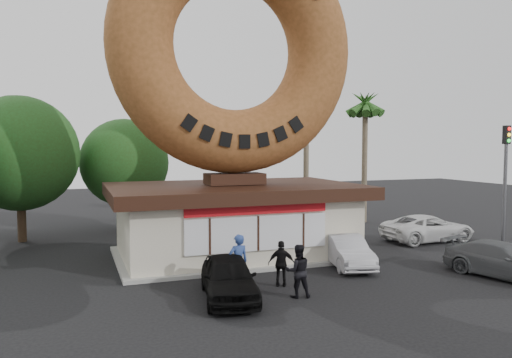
{
  "coord_description": "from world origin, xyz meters",
  "views": [
    {
      "loc": [
        -6.9,
        -15.61,
        5.12
      ],
      "look_at": [
        0.31,
        4.0,
        3.66
      ],
      "focal_mm": 35.0,
      "sensor_mm": 36.0,
      "label": 1
    }
  ],
  "objects": [
    {
      "name": "ground",
      "position": [
        0.0,
        0.0,
        0.0
      ],
      "size": [
        90.0,
        90.0,
        0.0
      ],
      "primitive_type": "plane",
      "color": "black",
      "rests_on": "ground"
    },
    {
      "name": "donut_shop",
      "position": [
        0.0,
        5.98,
        1.77
      ],
      "size": [
        11.2,
        7.2,
        3.8
      ],
      "color": "beige",
      "rests_on": "ground"
    },
    {
      "name": "giant_donut",
      "position": [
        0.0,
        6.0,
        9.42
      ],
      "size": [
        11.23,
        2.86,
        11.23
      ],
      "primitive_type": "torus",
      "rotation": [
        1.57,
        0.0,
        0.0
      ],
      "color": "#98572C",
      "rests_on": "donut_shop"
    },
    {
      "name": "tree_west",
      "position": [
        -9.5,
        13.0,
        4.64
      ],
      "size": [
        6.0,
        6.0,
        7.65
      ],
      "color": "#473321",
      "rests_on": "ground"
    },
    {
      "name": "tree_mid",
      "position": [
        -4.0,
        15.0,
        4.02
      ],
      "size": [
        5.2,
        5.2,
        6.63
      ],
      "color": "#473321",
      "rests_on": "ground"
    },
    {
      "name": "palm_near",
      "position": [
        7.5,
        14.0,
        8.41
      ],
      "size": [
        2.6,
        2.6,
        9.75
      ],
      "color": "#726651",
      "rests_on": "ground"
    },
    {
      "name": "palm_far",
      "position": [
        11.0,
        12.5,
        7.48
      ],
      "size": [
        2.6,
        2.6,
        8.75
      ],
      "color": "#726651",
      "rests_on": "ground"
    },
    {
      "name": "street_lamp",
      "position": [
        -1.86,
        16.0,
        4.48
      ],
      "size": [
        2.11,
        0.2,
        8.0
      ],
      "color": "#59595E",
      "rests_on": "ground"
    },
    {
      "name": "traffic_signal",
      "position": [
        14.0,
        3.99,
        3.87
      ],
      "size": [
        0.3,
        0.38,
        6.07
      ],
      "color": "#59595E",
      "rests_on": "ground"
    },
    {
      "name": "person_left",
      "position": [
        -1.54,
        0.77,
        0.99
      ],
      "size": [
        0.76,
        0.54,
        1.98
      ],
      "primitive_type": "imported",
      "rotation": [
        0.0,
        0.0,
        3.24
      ],
      "color": "navy",
      "rests_on": "ground"
    },
    {
      "name": "person_center",
      "position": [
        0.07,
        -0.71,
        0.89
      ],
      "size": [
        0.99,
        0.84,
        1.79
      ],
      "primitive_type": "imported",
      "rotation": [
        0.0,
        0.0,
        2.94
      ],
      "color": "black",
      "rests_on": "ground"
    },
    {
      "name": "person_right",
      "position": [
        0.06,
        0.65,
        0.83
      ],
      "size": [
        1.05,
        0.77,
        1.66
      ],
      "primitive_type": "imported",
      "rotation": [
        0.0,
        0.0,
        2.72
      ],
      "color": "black",
      "rests_on": "ground"
    },
    {
      "name": "car_black",
      "position": [
        -2.15,
        -0.06,
        0.71
      ],
      "size": [
        2.39,
        4.41,
        1.42
      ],
      "primitive_type": "imported",
      "rotation": [
        0.0,
        0.0,
        -0.18
      ],
      "color": "black",
      "rests_on": "ground"
    },
    {
      "name": "car_silver",
      "position": [
        3.78,
        2.44,
        0.65
      ],
      "size": [
        2.19,
        4.15,
        1.3
      ],
      "primitive_type": "imported",
      "rotation": [
        0.0,
        0.0,
        -0.22
      ],
      "color": "#A8A8AD",
      "rests_on": "ground"
    },
    {
      "name": "car_grey",
      "position": [
        8.57,
        -1.2,
        0.66
      ],
      "size": [
        3.17,
        4.92,
        1.33
      ],
      "primitive_type": "imported",
      "rotation": [
        0.0,
        0.0,
        0.31
      ],
      "color": "#5A5C5F",
      "rests_on": "ground"
    },
    {
      "name": "car_white",
      "position": [
        10.64,
        5.74,
        0.69
      ],
      "size": [
        5.05,
        2.42,
        1.39
      ],
      "primitive_type": "imported",
      "rotation": [
        0.0,
        0.0,
        1.59
      ],
      "color": "silver",
      "rests_on": "ground"
    }
  ]
}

